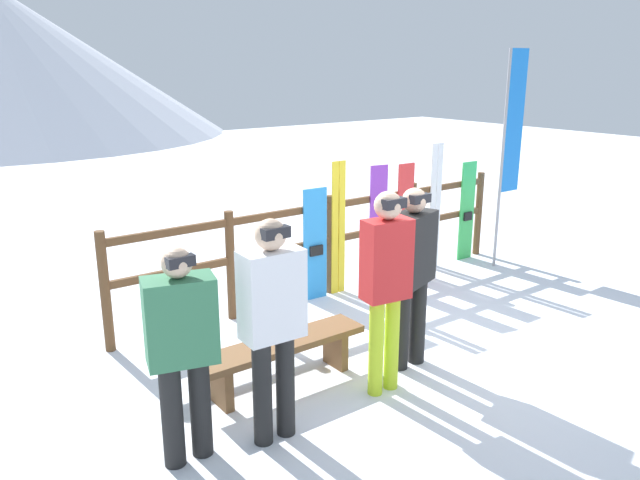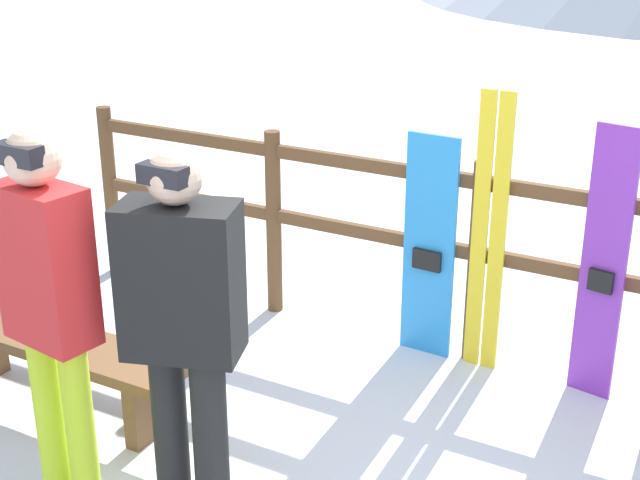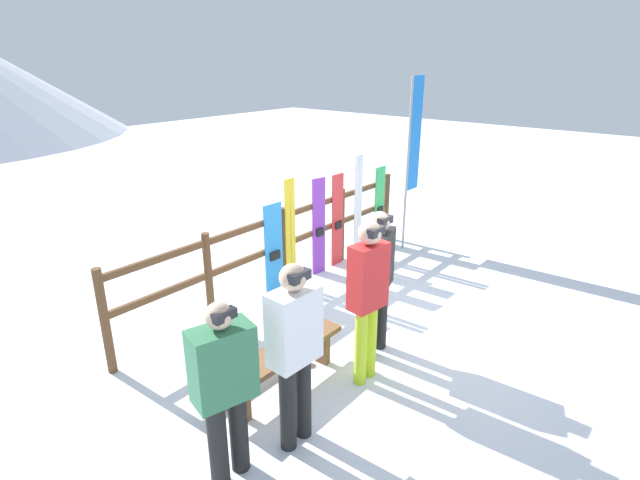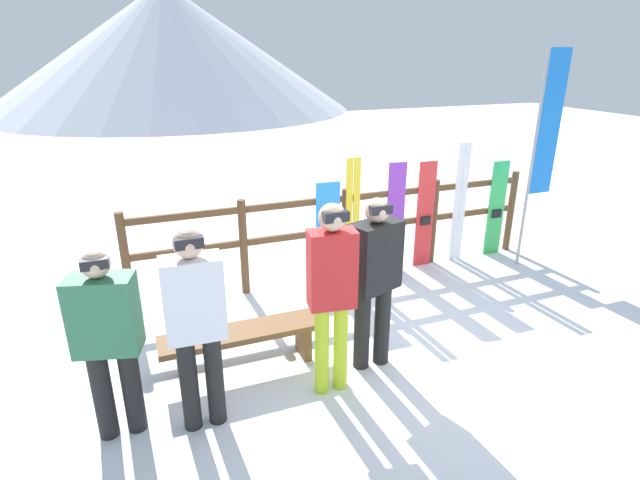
{
  "view_description": "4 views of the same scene",
  "coord_description": "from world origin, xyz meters",
  "px_view_note": "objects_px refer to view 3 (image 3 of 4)",
  "views": [
    {
      "loc": [
        -4.44,
        -3.89,
        2.75
      ],
      "look_at": [
        -0.8,
        1.04,
        1.01
      ],
      "focal_mm": 35.0,
      "sensor_mm": 36.0,
      "label": 1
    },
    {
      "loc": [
        1.5,
        -2.67,
        2.62
      ],
      "look_at": [
        -0.49,
        0.93,
        1.0
      ],
      "focal_mm": 50.0,
      "sensor_mm": 36.0,
      "label": 2
    },
    {
      "loc": [
        -4.87,
        -2.77,
        3.25
      ],
      "look_at": [
        -0.22,
        1.05,
        1.01
      ],
      "focal_mm": 28.0,
      "sensor_mm": 36.0,
      "label": 3
    },
    {
      "loc": [
        -2.56,
        -3.79,
        2.91
      ],
      "look_at": [
        -0.65,
        1.15,
        0.88
      ],
      "focal_mm": 28.0,
      "sensor_mm": 36.0,
      "label": 4
    }
  ],
  "objects_px": {
    "bench": "(281,359)",
    "person_red": "(368,290)",
    "ski_pair_yellow": "(290,234)",
    "person_white": "(294,344)",
    "snowboard_purple": "(319,227)",
    "rental_flag": "(412,146)",
    "person_black": "(378,274)",
    "snowboard_red": "(337,221)",
    "snowboard_blue": "(274,251)",
    "person_plaid_green": "(224,383)",
    "snowboard_green": "(379,206)",
    "ski_pair_white": "(358,206)"
  },
  "relations": [
    {
      "from": "bench",
      "to": "snowboard_red",
      "type": "height_order",
      "value": "snowboard_red"
    },
    {
      "from": "person_white",
      "to": "snowboard_red",
      "type": "distance_m",
      "value": 4.08
    },
    {
      "from": "snowboard_blue",
      "to": "person_plaid_green",
      "type": "bearing_deg",
      "value": -141.98
    },
    {
      "from": "snowboard_blue",
      "to": "ski_pair_yellow",
      "type": "bearing_deg",
      "value": 0.58
    },
    {
      "from": "person_white",
      "to": "ski_pair_yellow",
      "type": "bearing_deg",
      "value": 43.33
    },
    {
      "from": "bench",
      "to": "snowboard_blue",
      "type": "bearing_deg",
      "value": 46.05
    },
    {
      "from": "rental_flag",
      "to": "person_red",
      "type": "bearing_deg",
      "value": -155.9
    },
    {
      "from": "ski_pair_white",
      "to": "person_red",
      "type": "bearing_deg",
      "value": -143.12
    },
    {
      "from": "person_white",
      "to": "rental_flag",
      "type": "height_order",
      "value": "rental_flag"
    },
    {
      "from": "person_black",
      "to": "snowboard_red",
      "type": "relative_size",
      "value": 1.12
    },
    {
      "from": "person_white",
      "to": "person_black",
      "type": "distance_m",
      "value": 1.68
    },
    {
      "from": "person_black",
      "to": "person_white",
      "type": "bearing_deg",
      "value": -170.87
    },
    {
      "from": "bench",
      "to": "ski_pair_yellow",
      "type": "distance_m",
      "value": 2.44
    },
    {
      "from": "person_red",
      "to": "snowboard_purple",
      "type": "relative_size",
      "value": 1.15
    },
    {
      "from": "person_red",
      "to": "person_black",
      "type": "bearing_deg",
      "value": 23.11
    },
    {
      "from": "snowboard_green",
      "to": "snowboard_purple",
      "type": "bearing_deg",
      "value": 180.0
    },
    {
      "from": "snowboard_red",
      "to": "ski_pair_white",
      "type": "relative_size",
      "value": 0.87
    },
    {
      "from": "ski_pair_yellow",
      "to": "snowboard_green",
      "type": "xyz_separation_m",
      "value": [
        2.34,
        -0.0,
        -0.11
      ]
    },
    {
      "from": "snowboard_purple",
      "to": "rental_flag",
      "type": "distance_m",
      "value": 2.23
    },
    {
      "from": "person_white",
      "to": "snowboard_red",
      "type": "relative_size",
      "value": 1.14
    },
    {
      "from": "bench",
      "to": "person_black",
      "type": "height_order",
      "value": "person_black"
    },
    {
      "from": "snowboard_red",
      "to": "ski_pair_white",
      "type": "bearing_deg",
      "value": 0.34
    },
    {
      "from": "bench",
      "to": "person_red",
      "type": "relative_size",
      "value": 0.9
    },
    {
      "from": "ski_pair_yellow",
      "to": "ski_pair_white",
      "type": "bearing_deg",
      "value": 0.0
    },
    {
      "from": "ski_pair_yellow",
      "to": "snowboard_green",
      "type": "height_order",
      "value": "ski_pair_yellow"
    },
    {
      "from": "person_black",
      "to": "ski_pair_white",
      "type": "bearing_deg",
      "value": 39.4
    },
    {
      "from": "bench",
      "to": "snowboard_purple",
      "type": "relative_size",
      "value": 1.04
    },
    {
      "from": "snowboard_purple",
      "to": "snowboard_green",
      "type": "distance_m",
      "value": 1.7
    },
    {
      "from": "person_black",
      "to": "snowboard_blue",
      "type": "distance_m",
      "value": 1.97
    },
    {
      "from": "person_black",
      "to": "rental_flag",
      "type": "bearing_deg",
      "value": 24.25
    },
    {
      "from": "bench",
      "to": "person_plaid_green",
      "type": "bearing_deg",
      "value": -155.88
    },
    {
      "from": "person_plaid_green",
      "to": "ski_pair_yellow",
      "type": "distance_m",
      "value": 3.6
    },
    {
      "from": "person_red",
      "to": "person_black",
      "type": "relative_size",
      "value": 1.04
    },
    {
      "from": "snowboard_red",
      "to": "rental_flag",
      "type": "height_order",
      "value": "rental_flag"
    },
    {
      "from": "ski_pair_yellow",
      "to": "snowboard_green",
      "type": "bearing_deg",
      "value": -0.09
    },
    {
      "from": "person_black",
      "to": "snowboard_green",
      "type": "height_order",
      "value": "person_black"
    },
    {
      "from": "person_black",
      "to": "snowboard_purple",
      "type": "xyz_separation_m",
      "value": [
        1.3,
        1.92,
        -0.21
      ]
    },
    {
      "from": "person_white",
      "to": "person_plaid_green",
      "type": "distance_m",
      "value": 0.66
    },
    {
      "from": "snowboard_blue",
      "to": "person_red",
      "type": "bearing_deg",
      "value": -111.14
    },
    {
      "from": "ski_pair_yellow",
      "to": "person_white",
      "type": "bearing_deg",
      "value": -136.67
    },
    {
      "from": "snowboard_blue",
      "to": "snowboard_red",
      "type": "height_order",
      "value": "snowboard_red"
    },
    {
      "from": "person_white",
      "to": "snowboard_blue",
      "type": "relative_size",
      "value": 1.27
    },
    {
      "from": "ski_pair_yellow",
      "to": "snowboard_blue",
      "type": "bearing_deg",
      "value": -179.42
    },
    {
      "from": "person_plaid_green",
      "to": "snowboard_blue",
      "type": "xyz_separation_m",
      "value": [
        2.61,
        2.04,
        -0.23
      ]
    },
    {
      "from": "snowboard_purple",
      "to": "snowboard_red",
      "type": "height_order",
      "value": "snowboard_purple"
    },
    {
      "from": "snowboard_blue",
      "to": "person_black",
      "type": "bearing_deg",
      "value": -99.21
    },
    {
      "from": "person_black",
      "to": "snowboard_blue",
      "type": "height_order",
      "value": "person_black"
    },
    {
      "from": "bench",
      "to": "snowboard_purple",
      "type": "xyz_separation_m",
      "value": [
        2.47,
        1.53,
        0.44
      ]
    },
    {
      "from": "snowboard_red",
      "to": "rental_flag",
      "type": "relative_size",
      "value": 0.51
    },
    {
      "from": "person_plaid_green",
      "to": "snowboard_green",
      "type": "xyz_separation_m",
      "value": [
        5.3,
        2.04,
        -0.2
      ]
    }
  ]
}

